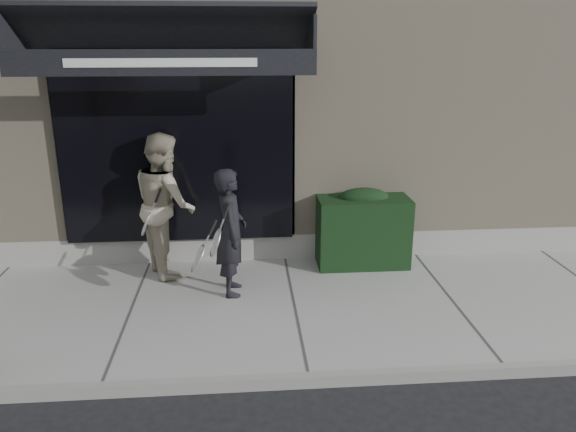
{
  "coord_description": "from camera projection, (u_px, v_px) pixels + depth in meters",
  "views": [
    {
      "loc": [
        -0.59,
        -6.29,
        3.3
      ],
      "look_at": [
        -0.03,
        0.6,
        1.08
      ],
      "focal_mm": 35.0,
      "sensor_mm": 36.0,
      "label": 1
    }
  ],
  "objects": [
    {
      "name": "ground",
      "position": [
        294.0,
        313.0,
        7.02
      ],
      "size": [
        80.0,
        80.0,
        0.0
      ],
      "primitive_type": "plane",
      "color": "black",
      "rests_on": "ground"
    },
    {
      "name": "sidewalk",
      "position": [
        294.0,
        308.0,
        7.0
      ],
      "size": [
        20.0,
        3.0,
        0.12
      ],
      "primitive_type": "cube",
      "color": "#989792",
      "rests_on": "ground"
    },
    {
      "name": "curb",
      "position": [
        309.0,
        380.0,
        5.53
      ],
      "size": [
        20.0,
        0.1,
        0.14
      ],
      "primitive_type": "cube",
      "color": "gray",
      "rests_on": "ground"
    },
    {
      "name": "building_facade",
      "position": [
        271.0,
        67.0,
        10.89
      ],
      "size": [
        14.3,
        8.04,
        5.64
      ],
      "color": "tan",
      "rests_on": "ground"
    },
    {
      "name": "hedge",
      "position": [
        362.0,
        228.0,
        8.09
      ],
      "size": [
        1.3,
        0.7,
        1.14
      ],
      "color": "black",
      "rests_on": "sidewalk"
    },
    {
      "name": "pedestrian_front",
      "position": [
        231.0,
        233.0,
        7.07
      ],
      "size": [
        0.69,
        0.87,
        1.65
      ],
      "color": "black",
      "rests_on": "sidewalk"
    },
    {
      "name": "pedestrian_back",
      "position": [
        165.0,
        204.0,
        7.69
      ],
      "size": [
        1.06,
        1.17,
        1.97
      ],
      "color": "#B1A68E",
      "rests_on": "sidewalk"
    }
  ]
}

